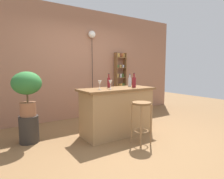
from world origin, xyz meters
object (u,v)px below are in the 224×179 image
object	(u,v)px
spice_shelf	(120,82)
wine_glass_left	(110,83)
pendant_globe_light	(92,36)
bottle_spirits_clear	(134,82)
bottle_wine_red	(130,82)
potted_plant	(27,87)
bottle_sauce_amber	(109,82)
wine_glass_center	(100,83)
bar_stool	(141,113)
plant_stool	(29,129)

from	to	relation	value
spice_shelf	wine_glass_left	world-z (taller)	spice_shelf
wine_glass_left	pendant_globe_light	distance (m)	1.98
bottle_spirits_clear	bottle_wine_red	distance (m)	0.24
potted_plant	bottle_wine_red	distance (m)	1.98
bottle_sauce_amber	wine_glass_left	bearing A→B (deg)	-116.34
wine_glass_left	wine_glass_center	bearing A→B (deg)	169.44
wine_glass_center	pendant_globe_light	size ratio (longest dim) A/B	0.07
bar_stool	potted_plant	xyz separation A→B (m)	(-1.58, 1.14, 0.44)
pendant_globe_light	spice_shelf	bearing A→B (deg)	-2.26
bar_stool	plant_stool	distance (m)	1.97
bar_stool	bottle_sauce_amber	xyz separation A→B (m)	(-0.13, 0.81, 0.48)
spice_shelf	pendant_globe_light	bearing A→B (deg)	177.74
plant_stool	wine_glass_center	bearing A→B (deg)	-24.41
bar_stool	spice_shelf	size ratio (longest dim) A/B	0.42
wine_glass_left	spice_shelf	bearing A→B (deg)	48.82
bottle_spirits_clear	wine_glass_center	distance (m)	0.74
plant_stool	wine_glass_left	distance (m)	1.65
spice_shelf	bottle_wine_red	distance (m)	1.57
bottle_spirits_clear	pendant_globe_light	world-z (taller)	pendant_globe_light
wine_glass_left	wine_glass_center	distance (m)	0.21
spice_shelf	plant_stool	bearing A→B (deg)	-159.59
spice_shelf	bottle_sauce_amber	xyz separation A→B (m)	(-1.25, -1.33, 0.13)
plant_stool	pendant_globe_light	world-z (taller)	pendant_globe_light
potted_plant	bottle_spirits_clear	size ratio (longest dim) A/B	2.66
wine_glass_center	pendant_globe_light	world-z (taller)	pendant_globe_light
bottle_wine_red	pendant_globe_light	size ratio (longest dim) A/B	0.12
wine_glass_center	bar_stool	bearing A→B (deg)	-54.36
bottle_wine_red	wine_glass_left	distance (m)	0.63
potted_plant	pendant_globe_light	size ratio (longest dim) A/B	0.34
plant_stool	bottle_spirits_clear	world-z (taller)	bottle_spirits_clear
bar_stool	wine_glass_left	world-z (taller)	wine_glass_left
bar_stool	bottle_wine_red	distance (m)	0.98
pendant_globe_light	bottle_sauce_amber	bearing A→B (deg)	-104.51
spice_shelf	bottle_spirits_clear	xyz separation A→B (m)	(-0.83, -1.60, 0.13)
bottle_spirits_clear	wine_glass_left	size ratio (longest dim) A/B	1.76
plant_stool	bottle_spirits_clear	bearing A→B (deg)	-17.66
plant_stool	bottle_spirits_clear	size ratio (longest dim) A/B	1.63
bottle_wine_red	wine_glass_left	world-z (taller)	bottle_wine_red
potted_plant	bottle_sauce_amber	world-z (taller)	potted_plant
bar_stool	wine_glass_left	distance (m)	0.80
bar_stool	bottle_spirits_clear	world-z (taller)	bottle_spirits_clear
wine_glass_center	pendant_globe_light	xyz separation A→B (m)	(0.67, 1.55, 1.09)
wine_glass_center	wine_glass_left	bearing A→B (deg)	-10.56
wine_glass_center	bottle_sauce_amber	bearing A→B (deg)	31.09
bottle_sauce_amber	wine_glass_center	xyz separation A→B (m)	(-0.32, -0.19, 0.01)
wine_glass_center	bottle_wine_red	bearing A→B (deg)	10.33
potted_plant	bottle_wine_red	bearing A→B (deg)	-10.67
pendant_globe_light	bar_stool	bearing A→B (deg)	-95.86
wine_glass_left	bottle_spirits_clear	bearing A→B (deg)	-4.54
bottle_sauce_amber	wine_glass_left	distance (m)	0.26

